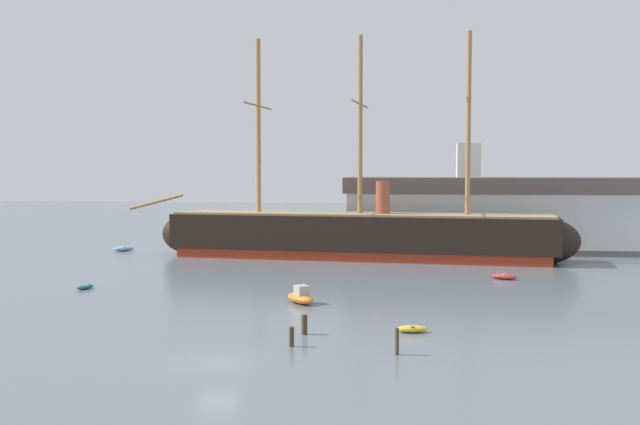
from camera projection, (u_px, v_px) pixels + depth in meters
ground_plane at (217, 362)px, 44.66m from camera, size 400.00×400.00×0.00m
tall_ship at (360, 235)px, 95.05m from camera, size 58.16×14.22×27.98m
dinghy_foreground_right at (412, 329)px, 52.72m from camera, size 2.27×1.21×0.51m
motorboat_near_centre at (301, 297)px, 64.04m from camera, size 3.41×3.93×1.56m
dinghy_mid_left at (85, 287)px, 71.47m from camera, size 1.62×2.00×0.44m
dinghy_alongside_stern at (504, 276)px, 77.70m from camera, size 2.88×2.08×0.62m
dinghy_far_left at (124, 249)px, 104.03m from camera, size 2.97×2.59×0.66m
dinghy_far_right at (549, 259)px, 91.88m from camera, size 3.12×2.41×0.68m
dinghy_distant_centre at (340, 246)px, 108.78m from camera, size 2.01×1.02×0.46m
mooring_piling_nearest at (397, 341)px, 46.44m from camera, size 0.25×0.25×1.67m
mooring_piling_left_pair at (304, 325)px, 52.07m from camera, size 0.40×0.40×1.38m
mooring_piling_right_pair at (292, 337)px, 48.53m from camera, size 0.31×0.31×1.30m
dockside_warehouse_right at (548, 214)px, 104.35m from camera, size 60.73×14.08×14.90m
seagull_in_flight at (255, 183)px, 76.55m from camera, size 0.54×1.02×0.13m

